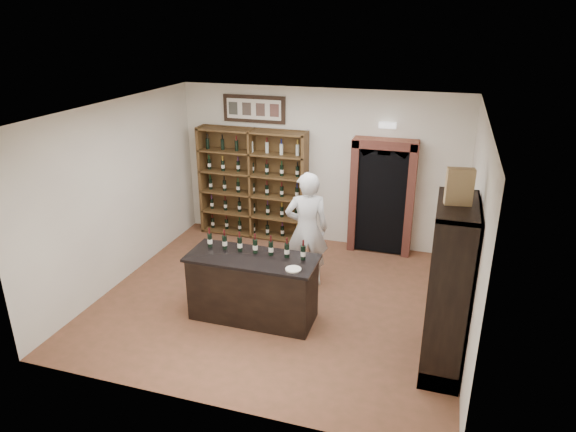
{
  "coord_description": "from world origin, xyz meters",
  "views": [
    {
      "loc": [
        2.26,
        -6.75,
        4.21
      ],
      "look_at": [
        0.06,
        0.3,
        1.32
      ],
      "focal_mm": 32.0,
      "sensor_mm": 36.0,
      "label": 1
    }
  ],
  "objects_px": {
    "side_cabinet": "(448,313)",
    "shopkeeper": "(307,230)",
    "counter_bottle_0": "(210,240)",
    "wine_crate": "(460,187)",
    "tasting_counter": "(253,288)",
    "wine_shelf": "(253,184)"
  },
  "relations": [
    {
      "from": "counter_bottle_0",
      "to": "shopkeeper",
      "type": "xyz_separation_m",
      "value": [
        1.19,
        1.12,
        -0.14
      ]
    },
    {
      "from": "tasting_counter",
      "to": "shopkeeper",
      "type": "bearing_deg",
      "value": 69.68
    },
    {
      "from": "counter_bottle_0",
      "to": "side_cabinet",
      "type": "height_order",
      "value": "side_cabinet"
    },
    {
      "from": "wine_shelf",
      "to": "shopkeeper",
      "type": "height_order",
      "value": "wine_shelf"
    },
    {
      "from": "counter_bottle_0",
      "to": "shopkeeper",
      "type": "distance_m",
      "value": 1.64
    },
    {
      "from": "wine_shelf",
      "to": "counter_bottle_0",
      "type": "distance_m",
      "value": 2.82
    },
    {
      "from": "wine_crate",
      "to": "tasting_counter",
      "type": "bearing_deg",
      "value": 163.98
    },
    {
      "from": "wine_shelf",
      "to": "counter_bottle_0",
      "type": "relative_size",
      "value": 7.33
    },
    {
      "from": "wine_shelf",
      "to": "tasting_counter",
      "type": "xyz_separation_m",
      "value": [
        1.1,
        -2.93,
        -0.61
      ]
    },
    {
      "from": "tasting_counter",
      "to": "shopkeeper",
      "type": "relative_size",
      "value": 0.97
    },
    {
      "from": "counter_bottle_0",
      "to": "wine_crate",
      "type": "relative_size",
      "value": 0.7
    },
    {
      "from": "side_cabinet",
      "to": "shopkeeper",
      "type": "relative_size",
      "value": 1.13
    },
    {
      "from": "shopkeeper",
      "to": "side_cabinet",
      "type": "bearing_deg",
      "value": 125.24
    },
    {
      "from": "tasting_counter",
      "to": "counter_bottle_0",
      "type": "relative_size",
      "value": 6.27
    },
    {
      "from": "side_cabinet",
      "to": "shopkeeper",
      "type": "distance_m",
      "value": 2.75
    },
    {
      "from": "wine_crate",
      "to": "wine_shelf",
      "type": "bearing_deg",
      "value": 130.07
    },
    {
      "from": "shopkeeper",
      "to": "tasting_counter",
      "type": "bearing_deg",
      "value": 49.5
    },
    {
      "from": "tasting_counter",
      "to": "wine_crate",
      "type": "relative_size",
      "value": 4.42
    },
    {
      "from": "wine_shelf",
      "to": "side_cabinet",
      "type": "distance_m",
      "value": 5.02
    },
    {
      "from": "counter_bottle_0",
      "to": "wine_crate",
      "type": "bearing_deg",
      "value": -7.74
    },
    {
      "from": "tasting_counter",
      "to": "counter_bottle_0",
      "type": "height_order",
      "value": "counter_bottle_0"
    },
    {
      "from": "tasting_counter",
      "to": "wine_crate",
      "type": "distance_m",
      "value": 3.3
    }
  ]
}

